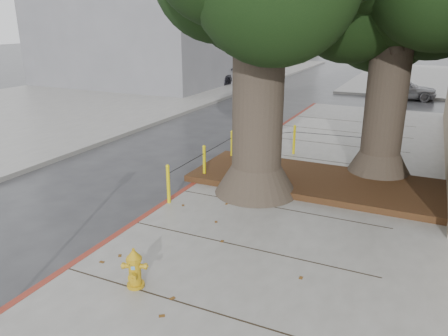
# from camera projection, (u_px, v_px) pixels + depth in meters

# --- Properties ---
(ground) EXTENTS (140.00, 140.00, 0.00)m
(ground) POSITION_uv_depth(u_px,v_px,m) (220.00, 248.00, 8.51)
(ground) COLOR #28282B
(ground) RESTS_ON ground
(sidewalk_opposite) EXTENTS (14.00, 60.00, 0.15)m
(sidewalk_opposite) POSITION_uv_depth(u_px,v_px,m) (61.00, 104.00, 22.70)
(sidewalk_opposite) COLOR slate
(sidewalk_opposite) RESTS_ON ground
(curb_red) EXTENTS (0.14, 26.00, 0.16)m
(curb_red) POSITION_uv_depth(u_px,v_px,m) (192.00, 187.00, 11.44)
(curb_red) COLOR maroon
(curb_red) RESTS_ON ground
(planter_bed) EXTENTS (6.40, 2.60, 0.16)m
(planter_bed) POSITION_uv_depth(u_px,v_px,m) (315.00, 181.00, 11.42)
(planter_bed) COLOR black
(planter_bed) RESTS_ON sidewalk_main
(bollard_ring) EXTENTS (3.79, 5.39, 0.95)m
(bollard_ring) POSITION_uv_depth(u_px,v_px,m) (259.00, 152.00, 12.40)
(bollard_ring) COLOR yellow
(bollard_ring) RESTS_ON sidewalk_main
(fire_hydrant) EXTENTS (0.37, 0.37, 0.68)m
(fire_hydrant) POSITION_uv_depth(u_px,v_px,m) (135.00, 268.00, 6.93)
(fire_hydrant) COLOR gold
(fire_hydrant) RESTS_ON sidewalk_main
(car_silver) EXTENTS (3.84, 1.97, 1.25)m
(car_silver) POSITION_uv_depth(u_px,v_px,m) (401.00, 88.00, 24.42)
(car_silver) COLOR #959599
(car_silver) RESTS_ON ground
(car_dark) EXTENTS (2.19, 4.34, 1.21)m
(car_dark) POSITION_uv_depth(u_px,v_px,m) (207.00, 79.00, 28.29)
(car_dark) COLOR black
(car_dark) RESTS_ON ground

